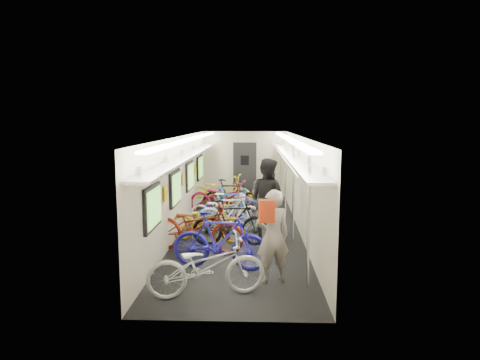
# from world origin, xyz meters

# --- Properties ---
(train_car_shell) EXTENTS (10.00, 10.00, 10.00)m
(train_car_shell) POSITION_xyz_m (-0.36, 0.71, 1.66)
(train_car_shell) COLOR black
(train_car_shell) RESTS_ON ground
(bicycle_0) EXTENTS (2.00, 1.09, 1.00)m
(bicycle_0) POSITION_xyz_m (-0.39, -4.14, 0.50)
(bicycle_0) COLOR silver
(bicycle_0) RESTS_ON ground
(bicycle_1) EXTENTS (1.91, 0.82, 1.11)m
(bicycle_1) POSITION_xyz_m (-0.27, -2.89, 0.56)
(bicycle_1) COLOR #231CA8
(bicycle_1) RESTS_ON ground
(bicycle_2) EXTENTS (2.21, 1.19, 1.10)m
(bicycle_2) POSITION_xyz_m (-0.87, -1.80, 0.55)
(bicycle_2) COLOR maroon
(bicycle_2) RESTS_ON ground
(bicycle_3) EXTENTS (1.77, 0.58, 1.05)m
(bicycle_3) POSITION_xyz_m (-0.14, -1.34, 0.53)
(bicycle_3) COLOR black
(bicycle_3) RESTS_ON ground
(bicycle_4) EXTENTS (1.91, 0.96, 0.96)m
(bicycle_4) POSITION_xyz_m (-0.72, -1.07, 0.48)
(bicycle_4) COLOR #BF8A11
(bicycle_4) RESTS_ON ground
(bicycle_5) EXTENTS (1.74, 0.89, 1.01)m
(bicycle_5) POSITION_xyz_m (-0.27, -0.14, 0.50)
(bicycle_5) COLOR silver
(bicycle_5) RESTS_ON ground
(bicycle_6) EXTENTS (1.87, 1.06, 0.93)m
(bicycle_6) POSITION_xyz_m (-0.49, 0.20, 0.47)
(bicycle_6) COLOR #A5A5A9
(bicycle_6) RESTS_ON ground
(bicycle_7) EXTENTS (1.78, 1.09, 1.03)m
(bicycle_7) POSITION_xyz_m (-0.26, 0.60, 0.52)
(bicycle_7) COLOR #184692
(bicycle_7) RESTS_ON ground
(bicycle_8) EXTENTS (2.26, 1.58, 1.12)m
(bicycle_8) POSITION_xyz_m (-0.58, 1.36, 0.56)
(bicycle_8) COLOR maroon
(bicycle_8) RESTS_ON ground
(bicycle_9) EXTENTS (1.77, 0.63, 1.04)m
(bicycle_9) POSITION_xyz_m (-0.35, 2.06, 0.52)
(bicycle_9) COLOR black
(bicycle_9) RESTS_ON ground
(bicycle_10) EXTENTS (2.25, 1.23, 1.12)m
(bicycle_10) POSITION_xyz_m (-0.73, 2.59, 0.56)
(bicycle_10) COLOR #BAB111
(bicycle_10) RESTS_ON ground
(passenger_near) EXTENTS (0.68, 0.54, 1.63)m
(passenger_near) POSITION_xyz_m (0.69, -3.48, 0.81)
(passenger_near) COLOR gray
(passenger_near) RESTS_ON ground
(passenger_mid) EXTENTS (1.18, 1.15, 1.91)m
(passenger_mid) POSITION_xyz_m (0.67, -0.63, 0.96)
(passenger_mid) COLOR black
(passenger_mid) RESTS_ON ground
(backpack) EXTENTS (0.28, 0.17, 0.38)m
(backpack) POSITION_xyz_m (0.57, -3.60, 1.28)
(backpack) COLOR #AC2C11
(backpack) RESTS_ON passenger_near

